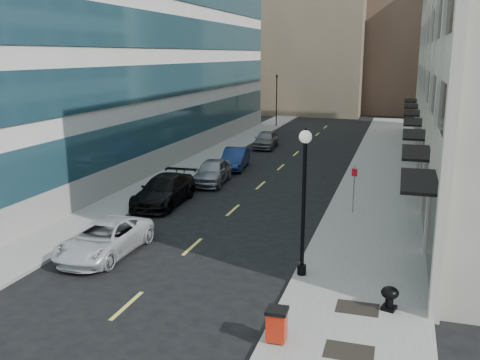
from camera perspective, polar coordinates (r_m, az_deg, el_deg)
The scene contains 19 objects.
ground at distance 17.67m, azimuth -15.19°, elevation -15.58°, with size 160.00×160.00×0.00m, color black.
sidewalk_right at distance 34.01m, azimuth 14.54°, elevation -1.31°, with size 5.00×80.00×0.15m, color gray.
sidewalk_left at distance 37.19m, azimuth -7.51°, elevation 0.25°, with size 3.00×80.00×0.15m, color gray.
building_left at distance 46.92m, azimuth -15.16°, elevation 14.79°, with size 16.14×46.00×20.00m.
skyline_tan_near at distance 82.12m, azimuth 8.42°, elevation 17.07°, with size 14.00×18.00×28.00m, color #826D55.
skyline_tan_far at distance 93.76m, azimuth 3.06°, elevation 14.86°, with size 12.00×14.00×22.00m, color #826D55.
grate_mid at distance 16.24m, azimuth 11.56°, elevation -17.50°, with size 1.40×1.00×0.01m, color black.
grate_far at distance 18.70m, azimuth 12.42°, elevation -13.19°, with size 1.40×1.00×0.01m, color black.
road_centerline at distance 32.28m, azimuth 0.86°, elevation -1.78°, with size 0.15×68.20×0.01m.
traffic_signal at distance 62.62m, azimuth 3.95°, elevation 10.81°, with size 0.66×0.66×6.98m.
car_white_van at distance 23.61m, azimuth -14.24°, elevation -6.09°, with size 2.41×5.22×1.45m, color silver.
car_black_pickup at distance 30.76m, azimuth -8.10°, elevation -1.11°, with size 2.29×5.63×1.63m, color black.
car_silver_sedan at distance 35.40m, azimuth -2.98°, elevation 0.90°, with size 1.91×4.76×1.62m, color gray.
car_blue_sedan at distance 40.08m, azimuth -0.53°, elevation 2.31°, with size 1.61×4.62×1.52m, color navy.
car_grey_sedan at distance 48.99m, azimuth 2.77°, elevation 4.33°, with size 1.85×4.59×1.56m, color slate.
trash_bin at distance 16.24m, azimuth 3.95°, elevation -15.03°, with size 0.64×0.72×1.02m.
lamppost at distance 19.89m, azimuth 6.84°, elevation -1.06°, with size 0.47×0.47×5.70m.
sign_post at distance 28.80m, azimuth 12.07°, elevation -0.27°, with size 0.30×0.10×2.57m.
urn_planter at distance 18.65m, azimuth 15.68°, elevation -11.81°, with size 0.58×0.58×0.81m.
Camera 1 is at (8.60, -12.96, 8.39)m, focal length 40.00 mm.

